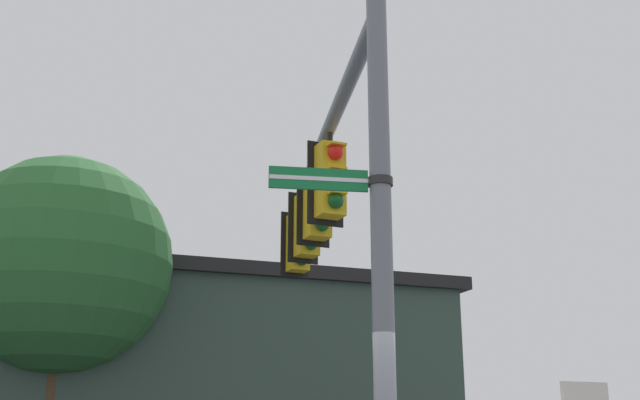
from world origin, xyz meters
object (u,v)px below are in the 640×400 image
traffic_light_mid_outer (307,225)px  street_name_sign (345,180)px  traffic_light_mid_inner (318,204)px  traffic_light_arm_end (298,242)px  traffic_light_nearest_pole (331,179)px

traffic_light_mid_outer → street_name_sign: (1.77, 5.22, -1.03)m
traffic_light_mid_inner → street_name_sign: bearing=70.2°
traffic_light_arm_end → street_name_sign: traffic_light_arm_end is taller
traffic_light_mid_inner → traffic_light_mid_outer: size_ratio=1.00×
traffic_light_nearest_pole → traffic_light_mid_inner: 1.22m
traffic_light_nearest_pole → street_name_sign: (1.13, 2.86, -1.03)m
traffic_light_nearest_pole → street_name_sign: 3.24m
traffic_light_nearest_pole → traffic_light_mid_inner: size_ratio=1.00×
traffic_light_nearest_pole → traffic_light_mid_inner: same height
traffic_light_nearest_pole → traffic_light_mid_outer: 2.45m
traffic_light_mid_inner → traffic_light_arm_end: same height
traffic_light_nearest_pole → traffic_light_arm_end: bearing=-105.0°
traffic_light_mid_outer → traffic_light_arm_end: 1.22m
traffic_light_mid_inner → traffic_light_arm_end: size_ratio=1.00×
traffic_light_arm_end → traffic_light_mid_outer: bearing=75.0°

